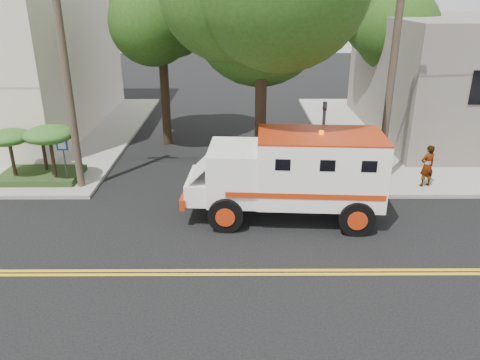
{
  "coord_description": "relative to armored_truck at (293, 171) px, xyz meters",
  "views": [
    {
      "loc": [
        0.63,
        -11.17,
        7.34
      ],
      "look_at": [
        0.69,
        2.98,
        1.6
      ],
      "focal_mm": 35.0,
      "sensor_mm": 36.0,
      "label": 1
    }
  ],
  "objects": [
    {
      "name": "ground",
      "position": [
        -2.49,
        -3.5,
        -1.71
      ],
      "size": [
        100.0,
        100.0,
        0.0
      ],
      "primitive_type": "plane",
      "color": "black",
      "rests_on": "ground"
    },
    {
      "name": "sidewalk_ne",
      "position": [
        11.01,
        10.0,
        -1.64
      ],
      "size": [
        17.0,
        17.0,
        0.15
      ],
      "primitive_type": "cube",
      "color": "gray",
      "rests_on": "ground"
    },
    {
      "name": "utility_pole_left",
      "position": [
        -8.09,
        2.5,
        2.79
      ],
      "size": [
        0.28,
        0.28,
        9.0
      ],
      "primitive_type": "cylinder",
      "color": "#382D23",
      "rests_on": "ground"
    },
    {
      "name": "utility_pole_right",
      "position": [
        3.81,
        2.7,
        2.79
      ],
      "size": [
        0.28,
        0.28,
        9.0
      ],
      "primitive_type": "cylinder",
      "color": "#382D23",
      "rests_on": "ground"
    },
    {
      "name": "tree_left",
      "position": [
        -5.16,
        8.29,
        4.02
      ],
      "size": [
        4.48,
        4.2,
        7.7
      ],
      "color": "black",
      "rests_on": "ground"
    },
    {
      "name": "tree_right",
      "position": [
        6.36,
        12.27,
        4.38
      ],
      "size": [
        4.8,
        4.5,
        8.2
      ],
      "color": "black",
      "rests_on": "ground"
    },
    {
      "name": "traffic_signal",
      "position": [
        1.31,
        2.1,
        0.51
      ],
      "size": [
        0.15,
        0.18,
        3.6
      ],
      "color": "#3F3F42",
      "rests_on": "ground"
    },
    {
      "name": "accessibility_sign",
      "position": [
        -8.69,
        2.67,
        -0.35
      ],
      "size": [
        0.45,
        0.1,
        2.02
      ],
      "color": "#3F3F42",
      "rests_on": "ground"
    },
    {
      "name": "palm_planter",
      "position": [
        -9.92,
        3.12,
        -0.07
      ],
      "size": [
        3.52,
        2.63,
        2.36
      ],
      "color": "#1E3314",
      "rests_on": "sidewalk_nw"
    },
    {
      "name": "armored_truck",
      "position": [
        0.0,
        0.0,
        0.0
      ],
      "size": [
        6.75,
        3.02,
        3.01
      ],
      "rotation": [
        0.0,
        0.0,
        -0.06
      ],
      "color": "white",
      "rests_on": "ground"
    },
    {
      "name": "pedestrian_a",
      "position": [
        5.54,
        2.41,
        -0.72
      ],
      "size": [
        0.71,
        0.57,
        1.69
      ],
      "primitive_type": "imported",
      "rotation": [
        0.0,
        0.0,
        3.46
      ],
      "color": "gray",
      "rests_on": "sidewalk_ne"
    },
    {
      "name": "pedestrian_b",
      "position": [
        6.03,
        4.89,
        -0.8
      ],
      "size": [
        0.92,
        0.85,
        1.52
      ],
      "primitive_type": "imported",
      "rotation": [
        0.0,
        0.0,
        2.67
      ],
      "color": "gray",
      "rests_on": "sidewalk_ne"
    }
  ]
}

